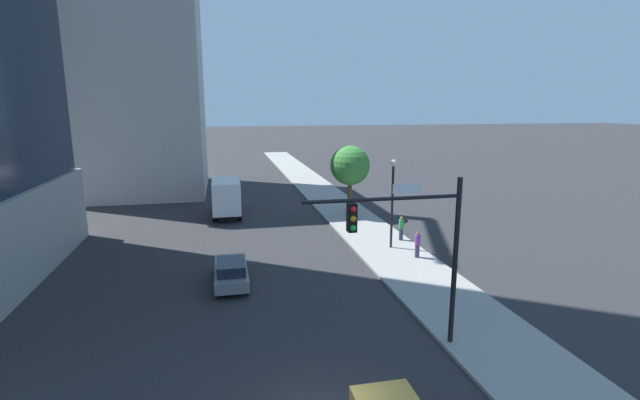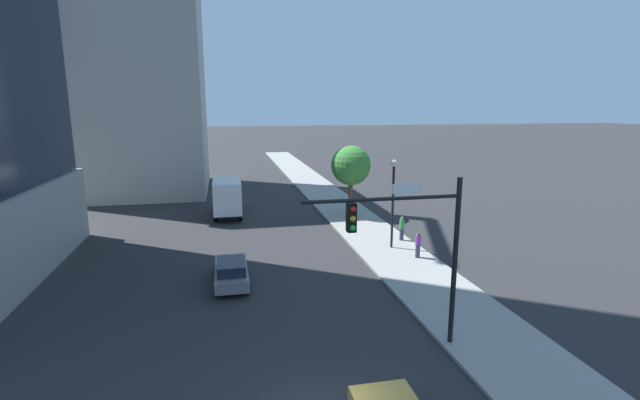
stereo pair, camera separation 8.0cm
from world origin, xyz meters
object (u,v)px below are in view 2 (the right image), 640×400
at_px(street_tree, 351,166).
at_px(pedestrian_purple_shirt, 418,244).
at_px(box_truck, 227,195).
at_px(car_gray, 231,271).
at_px(pedestrian_green_shirt, 402,228).
at_px(street_lamp, 393,191).
at_px(traffic_light_pole, 411,235).
at_px(construction_building, 137,48).

bearing_deg(street_tree, pedestrian_purple_shirt, -84.95).
distance_m(street_tree, box_truck, 10.94).
xyz_separation_m(car_gray, pedestrian_green_shirt, (11.80, 5.33, 0.29)).
bearing_deg(box_truck, street_lamp, -48.80).
height_order(traffic_light_pole, street_tree, traffic_light_pole).
relative_size(street_tree, pedestrian_purple_shirt, 3.63).
bearing_deg(street_lamp, box_truck, 131.20).
distance_m(car_gray, pedestrian_green_shirt, 12.95).
height_order(street_lamp, car_gray, street_lamp).
bearing_deg(construction_building, box_truck, -57.95).
relative_size(pedestrian_green_shirt, pedestrian_purple_shirt, 1.02).
height_order(pedestrian_green_shirt, pedestrian_purple_shirt, pedestrian_green_shirt).
xyz_separation_m(street_lamp, street_tree, (-0.18, 9.48, 0.42)).
bearing_deg(pedestrian_green_shirt, pedestrian_purple_shirt, -96.63).
height_order(street_lamp, box_truck, street_lamp).
bearing_deg(street_tree, box_truck, 166.23).
xyz_separation_m(box_truck, pedestrian_purple_shirt, (11.37, -14.28, -0.84)).
bearing_deg(traffic_light_pole, car_gray, 128.45).
xyz_separation_m(construction_building, street_lamp, (19.18, -25.85, -11.30)).
relative_size(traffic_light_pole, pedestrian_purple_shirt, 4.05).
distance_m(traffic_light_pole, pedestrian_purple_shirt, 11.60).
distance_m(car_gray, box_truck, 15.94).
bearing_deg(car_gray, street_tree, 52.31).
bearing_deg(street_lamp, pedestrian_purple_shirt, -69.30).
distance_m(traffic_light_pole, box_truck, 25.20).
bearing_deg(construction_building, traffic_light_pole, -68.17).
relative_size(construction_building, box_truck, 5.72).
relative_size(traffic_light_pole, car_gray, 1.44).
xyz_separation_m(traffic_light_pole, street_tree, (3.77, 21.64, -0.27)).
distance_m(construction_building, street_tree, 27.34).
bearing_deg(pedestrian_purple_shirt, pedestrian_green_shirt, 83.37).
bearing_deg(car_gray, construction_building, 106.24).
xyz_separation_m(traffic_light_pole, car_gray, (-6.56, 8.26, -3.95)).
xyz_separation_m(street_lamp, car_gray, (-10.51, -3.90, -3.26)).
bearing_deg(street_lamp, car_gray, -159.66).
height_order(street_lamp, street_tree, street_tree).
xyz_separation_m(traffic_light_pole, pedestrian_green_shirt, (5.24, 13.60, -3.66)).
bearing_deg(box_truck, construction_building, 122.05).
bearing_deg(box_truck, street_tree, -13.77).
bearing_deg(box_truck, pedestrian_purple_shirt, -51.47).
distance_m(pedestrian_green_shirt, pedestrian_purple_shirt, 3.73).
relative_size(traffic_light_pole, street_tree, 1.12).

